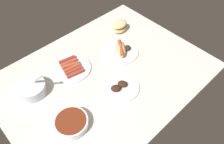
{
  "coord_description": "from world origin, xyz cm",
  "views": [
    {
      "loc": [
        -55.36,
        -65.47,
        99.94
      ],
      "look_at": [
        2.49,
        -3.48,
        3.0
      ],
      "focal_mm": 36.01,
      "sensor_mm": 36.0,
      "label": 1
    }
  ],
  "objects": [
    {
      "name": "ground_plane",
      "position": [
        0.0,
        0.0,
        -1.5
      ],
      "size": [
        120.0,
        90.0,
        3.0
      ],
      "primitive_type": "cube",
      "color": "silver"
    },
    {
      "name": "plate_grilled_meat",
      "position": [
        -0.14,
        -13.57,
        0.97
      ],
      "size": [
        20.08,
        20.08,
        3.89
      ],
      "color": "white",
      "rests_on": "ground_plane"
    },
    {
      "name": "plate_hotdog_assembled",
      "position": [
        19.72,
        6.56,
        1.9
      ],
      "size": [
        22.15,
        22.15,
        5.61
      ],
      "color": "white",
      "rests_on": "ground_plane"
    },
    {
      "name": "bowl_coleslaw",
      "position": [
        -37.41,
        17.5,
        3.36
      ],
      "size": [
        15.9,
        15.9,
        15.32
      ],
      "color": "silver",
      "rests_on": "ground_plane"
    },
    {
      "name": "plate_sausages",
      "position": [
        -11.72,
        16.95,
        1.1
      ],
      "size": [
        23.35,
        23.35,
        3.27
      ],
      "color": "white",
      "rests_on": "ground_plane"
    },
    {
      "name": "bowl_chili",
      "position": [
        -33.72,
        -13.52,
        2.52
      ],
      "size": [
        16.7,
        16.7,
        4.58
      ],
      "color": "white",
      "rests_on": "ground_plane"
    },
    {
      "name": "bread_stack",
      "position": [
        34.93,
        23.06,
        3.6
      ],
      "size": [
        12.45,
        9.51,
        7.2
      ],
      "color": "tan",
      "rests_on": "ground_plane"
    }
  ]
}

